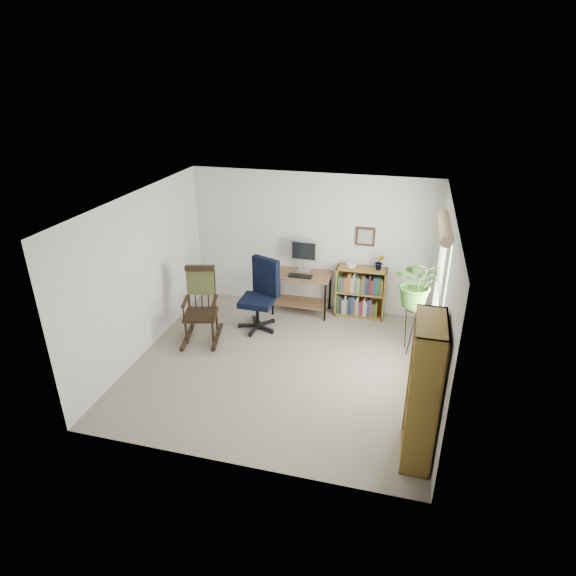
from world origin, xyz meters
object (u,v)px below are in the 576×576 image
(low_bookshelf, at_px, (360,292))
(tall_bookshelf, at_px, (423,392))
(rocking_chair, at_px, (200,305))
(office_chair, at_px, (257,296))
(desk, at_px, (302,293))

(low_bookshelf, relative_size, tall_bookshelf, 0.53)
(rocking_chair, height_order, low_bookshelf, rocking_chair)
(rocking_chair, distance_m, low_bookshelf, 2.73)
(office_chair, xyz_separation_m, rocking_chair, (-0.75, -0.55, 0.00))
(desk, height_order, rocking_chair, rocking_chair)
(desk, relative_size, rocking_chair, 0.84)
(desk, height_order, low_bookshelf, low_bookshelf)
(office_chair, distance_m, tall_bookshelf, 3.44)
(desk, bearing_deg, low_bookshelf, 6.80)
(office_chair, distance_m, rocking_chair, 0.93)
(office_chair, relative_size, tall_bookshelf, 0.71)
(rocking_chair, xyz_separation_m, tall_bookshelf, (3.32, -1.71, 0.24))
(desk, distance_m, rocking_chair, 1.87)
(desk, bearing_deg, tall_bookshelf, -56.39)
(low_bookshelf, bearing_deg, tall_bookshelf, -72.28)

